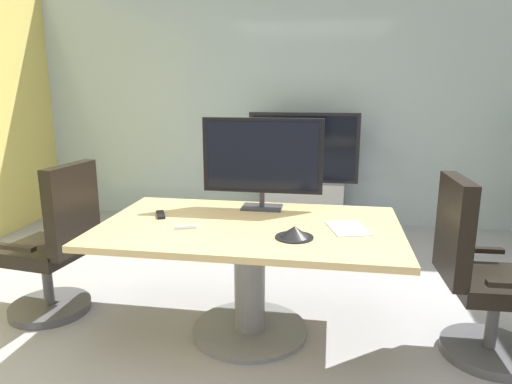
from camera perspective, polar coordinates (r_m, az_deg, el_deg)
The scene contains 11 objects.
ground_plane at distance 2.92m, azimuth 0.58°, elevation -20.00°, with size 7.31×7.31×0.00m, color #99999E.
wall_back_glass_partition at distance 5.39m, azimuth 5.56°, elevation 11.01°, with size 6.31×0.10×2.80m, color #9EB2B7.
conference_table at distance 2.95m, azimuth -0.80°, elevation -7.65°, with size 1.87×1.13×0.75m.
office_chair_left at distance 3.51m, azimuth -23.65°, elevation -6.96°, with size 0.62×0.60×1.09m.
office_chair_right at distance 3.04m, azimuth 26.05°, elevation -10.30°, with size 0.60×0.58×1.09m.
tv_monitor at distance 3.18m, azimuth 0.79°, elevation 4.23°, with size 0.84×0.18×0.64m.
wall_display_unit at distance 5.16m, azimuth 5.81°, elevation 0.15°, with size 1.20×0.36×1.31m.
conference_phone at distance 2.63m, azimuth 4.81°, elevation -5.06°, with size 0.22×0.22×0.07m.
remote_control at distance 3.13m, azimuth -11.78°, elevation -2.77°, with size 0.05×0.17×0.02m, color black.
whiteboard_marker at distance 2.82m, azimuth -8.75°, elevation -4.37°, with size 0.13×0.02×0.02m, color silver.
paper_notepad at distance 2.85m, azimuth 11.36°, elevation -4.45°, with size 0.21×0.30×0.01m, color white.
Camera 1 is at (0.37, -2.42, 1.60)m, focal length 32.14 mm.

